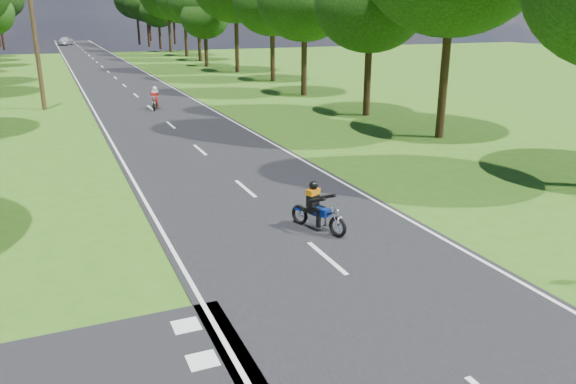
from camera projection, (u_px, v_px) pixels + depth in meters
name	position (u px, v px, depth m)	size (l,w,h in m)	color
ground	(370.00, 296.00, 11.64)	(160.00, 160.00, 0.00)	#2E5914
main_road	(108.00, 72.00, 55.47)	(7.00, 140.00, 0.02)	black
road_markings	(109.00, 73.00, 53.78)	(7.40, 140.00, 0.01)	silver
telegraph_pole	(36.00, 40.00, 32.71)	(1.20, 0.26, 8.00)	#382616
rider_near_blue	(318.00, 207.00, 14.88)	(0.54, 1.62, 1.35)	navy
rider_far_red	(155.00, 98.00, 33.78)	(0.54, 1.61, 1.34)	#B51D0D
distant_car	(65.00, 41.00, 100.17)	(1.80, 4.48, 1.52)	silver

